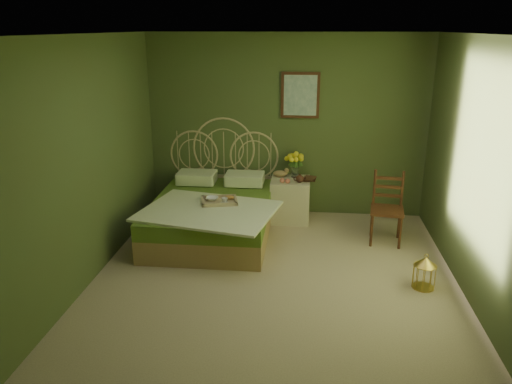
# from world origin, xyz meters

# --- Properties ---
(floor) EXTENTS (4.50, 4.50, 0.00)m
(floor) POSITION_xyz_m (0.00, 0.00, 0.00)
(floor) COLOR tan
(floor) RESTS_ON ground
(ceiling) EXTENTS (4.50, 4.50, 0.00)m
(ceiling) POSITION_xyz_m (0.00, 0.00, 2.60)
(ceiling) COLOR silver
(ceiling) RESTS_ON wall_back
(wall_back) EXTENTS (4.00, 0.00, 4.00)m
(wall_back) POSITION_xyz_m (0.00, 2.25, 1.30)
(wall_back) COLOR #475A2F
(wall_back) RESTS_ON floor
(wall_left) EXTENTS (0.00, 4.50, 4.50)m
(wall_left) POSITION_xyz_m (-2.00, 0.00, 1.30)
(wall_left) COLOR #475A2F
(wall_left) RESTS_ON floor
(wall_right) EXTENTS (0.00, 4.50, 4.50)m
(wall_right) POSITION_xyz_m (2.00, 0.00, 1.30)
(wall_right) COLOR #475A2F
(wall_right) RESTS_ON floor
(wall_art) EXTENTS (0.54, 0.04, 0.64)m
(wall_art) POSITION_xyz_m (0.19, 2.22, 1.75)
(wall_art) COLOR #381D0F
(wall_art) RESTS_ON wall_back
(bed) EXTENTS (1.79, 2.26, 1.40)m
(bed) POSITION_xyz_m (-0.91, 1.29, 0.31)
(bed) COLOR #9E864F
(bed) RESTS_ON floor
(nightstand) EXTENTS (0.55, 0.55, 1.03)m
(nightstand) POSITION_xyz_m (0.10, 1.93, 0.37)
(nightstand) COLOR beige
(nightstand) RESTS_ON floor
(chair) EXTENTS (0.45, 0.45, 0.92)m
(chair) POSITION_xyz_m (1.35, 1.31, 0.51)
(chair) COLOR #381D0F
(chair) RESTS_ON floor
(birdcage) EXTENTS (0.23, 0.23, 0.36)m
(birdcage) POSITION_xyz_m (1.60, 0.06, 0.17)
(birdcage) COLOR gold
(birdcage) RESTS_ON floor
(book_lower) EXTENTS (0.20, 0.26, 0.02)m
(book_lower) POSITION_xyz_m (0.27, 1.94, 0.61)
(book_lower) COLOR #381E0F
(book_lower) RESTS_ON nightstand
(book_upper) EXTENTS (0.24, 0.27, 0.02)m
(book_upper) POSITION_xyz_m (0.27, 1.94, 0.63)
(book_upper) COLOR #472819
(book_upper) RESTS_ON nightstand
(cereal_bowl) EXTENTS (0.16, 0.16, 0.04)m
(cereal_bowl) POSITION_xyz_m (-0.88, 1.11, 0.56)
(cereal_bowl) COLOR white
(cereal_bowl) RESTS_ON bed
(coffee_cup) EXTENTS (0.10, 0.10, 0.07)m
(coffee_cup) POSITION_xyz_m (-0.70, 1.00, 0.58)
(coffee_cup) COLOR white
(coffee_cup) RESTS_ON bed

